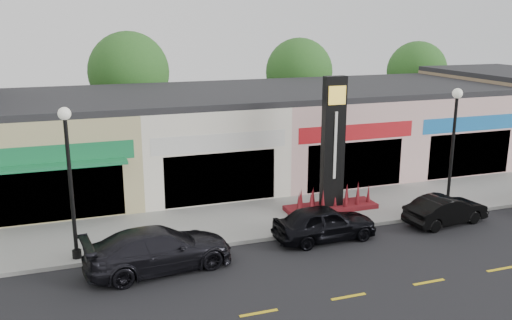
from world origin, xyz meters
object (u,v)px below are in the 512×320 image
(lamp_west_near, at_px, (69,169))
(lamp_east_near, at_px, (453,137))
(pylon_sign, at_px, (332,164))
(car_black_sedan, at_px, (325,223))
(car_black_conv, at_px, (446,210))
(car_dark_sedan, at_px, (159,249))

(lamp_west_near, distance_m, lamp_east_near, 16.00)
(pylon_sign, relative_size, car_black_sedan, 1.45)
(pylon_sign, bearing_deg, lamp_east_near, -18.75)
(lamp_east_near, bearing_deg, pylon_sign, 161.25)
(pylon_sign, distance_m, car_black_conv, 5.18)
(pylon_sign, distance_m, car_black_sedan, 3.60)
(car_dark_sedan, relative_size, car_black_sedan, 1.25)
(car_black_conv, bearing_deg, pylon_sign, 46.36)
(lamp_east_near, distance_m, car_dark_sedan, 13.65)
(car_black_sedan, xyz_separation_m, car_black_conv, (5.66, -0.12, -0.08))
(lamp_west_near, relative_size, lamp_east_near, 1.00)
(lamp_east_near, relative_size, car_dark_sedan, 1.06)
(lamp_west_near, distance_m, pylon_sign, 11.19)
(lamp_east_near, height_order, pylon_sign, pylon_sign)
(lamp_east_near, height_order, car_black_conv, lamp_east_near)
(car_black_conv, bearing_deg, lamp_east_near, -48.53)
(lamp_east_near, distance_m, car_black_conv, 3.26)
(car_black_conv, bearing_deg, car_dark_sedan, 84.13)
(lamp_west_near, distance_m, car_dark_sedan, 4.16)
(car_black_sedan, distance_m, car_black_conv, 5.66)
(lamp_west_near, xyz_separation_m, car_black_sedan, (9.32, -1.07, -2.77))
(lamp_west_near, height_order, car_black_sedan, lamp_west_near)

